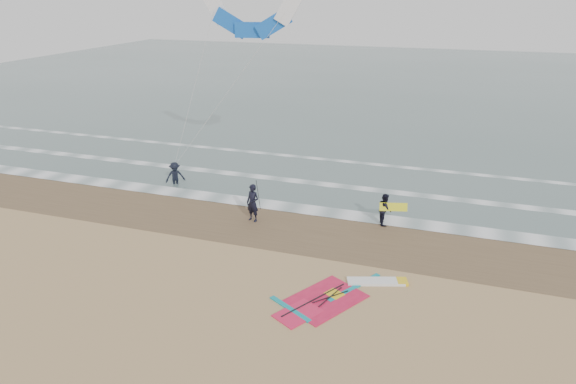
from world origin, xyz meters
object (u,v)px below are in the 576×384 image
(person_wading, at_px, (175,171))
(surf_kite, at_px, (251,18))
(windsurf_rig, at_px, (340,295))
(person_walking, at_px, (385,209))
(person_standing, at_px, (253,203))

(person_wading, relative_size, surf_kite, 0.18)
(person_wading, distance_m, surf_kite, 9.44)
(surf_kite, bearing_deg, person_wading, -148.61)
(windsurf_rig, bearing_deg, person_walking, 84.80)
(person_wading, height_order, surf_kite, surf_kite)
(person_walking, distance_m, surf_kite, 12.33)
(person_standing, distance_m, person_wading, 6.87)
(person_standing, bearing_deg, surf_kite, 127.38)
(windsurf_rig, xyz_separation_m, person_wading, (-11.58, 8.28, 0.82))
(person_wading, bearing_deg, windsurf_rig, -72.07)
(windsurf_rig, height_order, surf_kite, surf_kite)
(surf_kite, bearing_deg, windsurf_rig, -54.58)
(person_wading, xyz_separation_m, surf_kite, (3.97, 2.42, 8.21))
(person_walking, xyz_separation_m, person_wading, (-12.19, 1.55, 0.07))
(person_walking, height_order, surf_kite, surf_kite)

